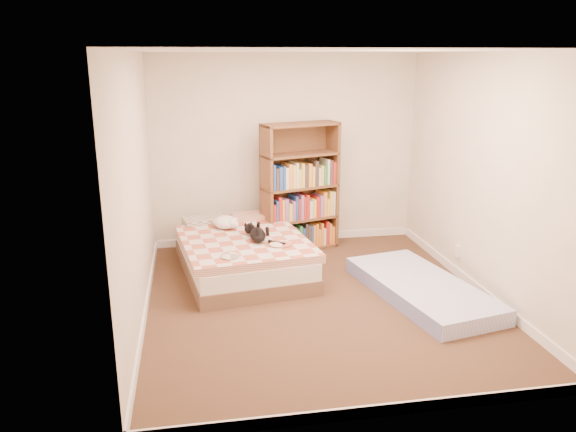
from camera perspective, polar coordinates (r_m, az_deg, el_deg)
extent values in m
cube|color=#472F1E|center=(5.92, 3.03, -8.55)|extent=(3.50, 4.00, 0.01)
cube|color=white|center=(5.39, 3.43, 16.41)|extent=(3.50, 4.00, 0.01)
cube|color=beige|center=(7.45, -0.26, 6.65)|extent=(3.50, 0.01, 2.50)
cube|color=beige|center=(3.67, 10.23, -3.43)|extent=(3.50, 0.01, 2.50)
cube|color=beige|center=(5.41, -15.18, 2.53)|extent=(0.01, 4.00, 2.50)
cube|color=beige|center=(6.15, 19.34, 3.76)|extent=(0.01, 4.00, 2.50)
cube|color=white|center=(7.73, -0.24, -2.18)|extent=(3.50, 0.02, 0.10)
cube|color=white|center=(4.23, 9.35, -18.91)|extent=(3.50, 0.02, 0.10)
cube|color=white|center=(5.80, -14.21, -9.08)|extent=(0.02, 4.00, 0.10)
cube|color=white|center=(6.49, 18.29, -6.64)|extent=(0.02, 4.00, 0.10)
cube|color=white|center=(6.73, 16.87, -3.43)|extent=(0.03, 0.09, 0.13)
cube|color=brown|center=(6.64, -4.66, -5.02)|extent=(1.56, 2.04, 0.17)
cube|color=silver|center=(6.58, -4.69, -3.57)|extent=(1.53, 2.00, 0.19)
cube|color=#AF5941|center=(6.53, -4.72, -2.41)|extent=(1.58, 1.72, 0.09)
cube|color=slate|center=(7.18, -7.71, -0.58)|extent=(0.56, 0.40, 0.14)
cube|color=#AF5941|center=(7.22, -2.80, -0.34)|extent=(0.56, 0.40, 0.14)
cube|color=brown|center=(7.14, -2.51, 2.76)|extent=(0.13, 0.33, 1.65)
cube|color=brown|center=(7.32, 4.90, 3.04)|extent=(0.13, 0.33, 1.65)
cube|color=brown|center=(7.36, 1.01, 3.18)|extent=(0.96, 0.30, 1.65)
cube|color=brown|center=(7.44, 1.20, -3.15)|extent=(1.05, 0.60, 0.03)
cube|color=brown|center=(7.21, 1.24, 3.00)|extent=(1.05, 0.60, 0.03)
cube|color=brown|center=(7.08, 1.28, 9.28)|extent=(1.05, 0.60, 0.03)
cube|color=#7986CA|center=(6.15, 13.39, -7.19)|extent=(1.19, 1.99, 0.17)
ellipsoid|color=black|center=(6.33, -3.10, -1.90)|extent=(0.29, 0.44, 0.13)
sphere|color=black|center=(6.53, -3.33, -1.23)|extent=(0.16, 0.16, 0.12)
cone|color=black|center=(6.55, -3.68, -0.72)|extent=(0.05, 0.05, 0.05)
cone|color=black|center=(6.56, -3.06, -0.69)|extent=(0.05, 0.05, 0.05)
cylinder|color=black|center=(6.10, -1.83, -2.92)|extent=(0.11, 0.23, 0.04)
ellipsoid|color=white|center=(6.80, -6.33, -0.64)|extent=(0.30, 0.33, 0.15)
sphere|color=white|center=(6.71, -5.55, -0.70)|extent=(0.13, 0.13, 0.12)
sphere|color=white|center=(6.68, -5.16, -0.89)|extent=(0.06, 0.06, 0.05)
sphere|color=white|center=(6.86, -7.39, -0.69)|extent=(0.07, 0.07, 0.07)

